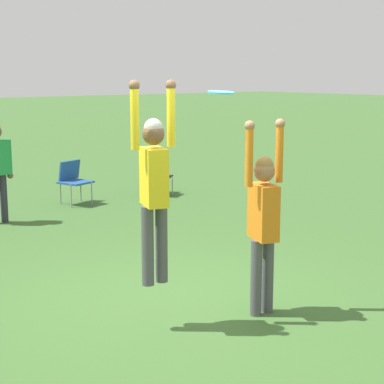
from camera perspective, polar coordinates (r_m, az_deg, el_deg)
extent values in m
plane|color=#3D662D|center=(7.20, -1.20, -9.88)|extent=(120.00, 120.00, 0.00)
cylinder|color=#4C4C51|center=(6.27, -3.97, -4.81)|extent=(0.12, 0.12, 0.79)
cylinder|color=#4C4C51|center=(6.36, -2.73, -4.58)|extent=(0.12, 0.12, 0.79)
cube|color=yellow|center=(6.17, -3.41, 1.35)|extent=(0.31, 0.41, 0.56)
sphere|color=brown|center=(6.12, -3.45, 5.17)|extent=(0.21, 0.21, 0.21)
sphere|color=#B7B2AD|center=(6.12, -3.46, 5.72)|extent=(0.18, 0.18, 0.18)
cylinder|color=yellow|center=(5.99, -5.11, 6.59)|extent=(0.08, 0.08, 0.59)
sphere|color=brown|center=(5.98, -5.16, 9.42)|extent=(0.10, 0.10, 0.10)
cylinder|color=yellow|center=(6.23, -1.88, 6.77)|extent=(0.08, 0.08, 0.59)
sphere|color=brown|center=(6.22, -1.90, 9.49)|extent=(0.10, 0.10, 0.10)
cylinder|color=#4C4C51|center=(6.77, 5.73, -7.61)|extent=(0.12, 0.12, 0.81)
cylinder|color=#4C4C51|center=(6.89, 6.76, -7.33)|extent=(0.12, 0.12, 0.81)
cube|color=orange|center=(6.65, 6.37, -1.77)|extent=(0.32, 0.42, 0.58)
sphere|color=#9E704C|center=(6.57, 6.44, 1.86)|extent=(0.22, 0.22, 0.22)
sphere|color=olive|center=(6.56, 6.45, 2.38)|extent=(0.19, 0.19, 0.19)
cylinder|color=orange|center=(6.40, 5.11, 3.17)|extent=(0.08, 0.08, 0.61)
sphere|color=#9E704C|center=(6.37, 5.15, 5.89)|extent=(0.10, 0.10, 0.10)
cylinder|color=orange|center=(6.70, 7.78, 3.44)|extent=(0.08, 0.08, 0.61)
sphere|color=#9E704C|center=(6.67, 7.84, 6.04)|extent=(0.10, 0.10, 0.10)
cylinder|color=#2D9EDB|center=(6.46, 2.60, 8.85)|extent=(0.27, 0.27, 0.04)
cylinder|color=gray|center=(13.10, -3.21, 0.36)|extent=(0.02, 0.02, 0.40)
cylinder|color=gray|center=(13.34, -1.76, 0.55)|extent=(0.02, 0.02, 0.40)
cylinder|color=gray|center=(13.44, -4.21, 0.60)|extent=(0.02, 0.02, 0.40)
cylinder|color=gray|center=(13.66, -2.78, 0.79)|extent=(0.02, 0.02, 0.40)
cube|color=black|center=(13.35, -3.00, 1.35)|extent=(0.67, 0.67, 0.04)
cube|color=black|center=(13.50, -3.56, 2.42)|extent=(0.46, 0.36, 0.41)
cylinder|color=gray|center=(12.32, -10.69, -0.34)|extent=(0.02, 0.02, 0.45)
cylinder|color=gray|center=(12.52, -8.90, -0.11)|extent=(0.02, 0.02, 0.45)
cylinder|color=gray|center=(12.70, -11.61, -0.05)|extent=(0.02, 0.02, 0.45)
cylinder|color=gray|center=(12.90, -9.86, 0.18)|extent=(0.02, 0.02, 0.45)
cube|color=#235193|center=(12.57, -10.30, 0.86)|extent=(0.66, 0.66, 0.04)
cube|color=#235193|center=(12.75, -10.84, 1.92)|extent=(0.52, 0.26, 0.38)
cylinder|color=#2D2D38|center=(11.36, -16.39, -0.55)|extent=(0.12, 0.12, 0.83)
cylinder|color=green|center=(11.30, -15.93, 2.96)|extent=(0.08, 0.08, 0.62)
sphere|color=brown|center=(11.34, -15.85, 1.41)|extent=(0.10, 0.10, 0.10)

